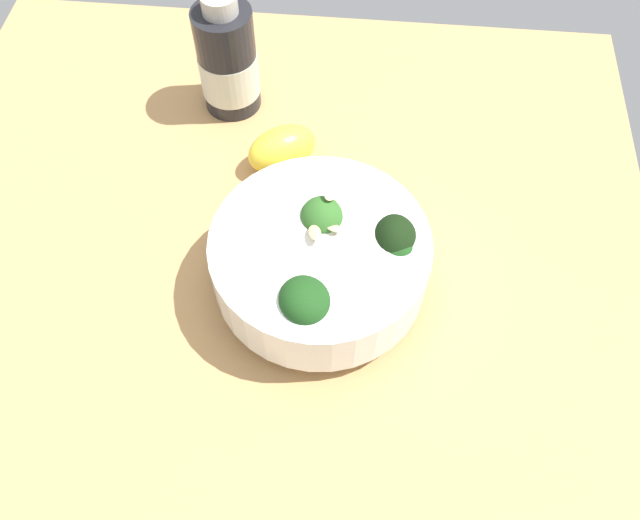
% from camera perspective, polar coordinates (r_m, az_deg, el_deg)
% --- Properties ---
extents(ground_plane, '(0.70, 0.70, 0.04)m').
position_cam_1_polar(ground_plane, '(0.61, -4.52, -1.69)').
color(ground_plane, tan).
extents(bowl_of_broccoli, '(0.18, 0.18, 0.09)m').
position_cam_1_polar(bowl_of_broccoli, '(0.55, 0.21, 0.09)').
color(bowl_of_broccoli, white).
rests_on(bowl_of_broccoli, ground_plane).
extents(lemon_wedge, '(0.08, 0.07, 0.04)m').
position_cam_1_polar(lemon_wedge, '(0.65, -3.03, 9.48)').
color(lemon_wedge, yellow).
rests_on(lemon_wedge, ground_plane).
extents(bottle_tall, '(0.06, 0.06, 0.13)m').
position_cam_1_polar(bottle_tall, '(0.69, -7.90, 16.45)').
color(bottle_tall, black).
rests_on(bottle_tall, ground_plane).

